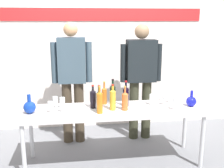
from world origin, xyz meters
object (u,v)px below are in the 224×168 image
Objects in this scene: wine_bottle_1 at (99,100)px; presenter_left at (72,76)px; decanter_blue_right at (191,101)px; wine_bottle_3 at (113,99)px; presenter_right at (141,74)px; wine_bottle_6 at (104,95)px; wine_glass_left_3 at (62,104)px; decanter_blue_left at (30,107)px; wine_glass_right_3 at (170,96)px; wine_bottle_7 at (126,96)px; wine_glass_right_1 at (176,101)px; wine_bottle_0 at (125,100)px; wine_glass_right_2 at (163,93)px; display_table at (114,113)px; wine_glass_left_1 at (50,105)px; wine_bottle_2 at (113,94)px; wine_bottle_4 at (93,98)px; wine_glass_left_2 at (55,100)px; wine_glass_right_4 at (166,98)px; wine_glass_left_0 at (62,100)px; wine_glass_right_0 at (152,97)px; wine_bottle_5 at (100,102)px.

presenter_left is at bearing 113.91° from wine_bottle_1.
decanter_blue_right is 0.64× the size of wine_bottle_3.
wine_bottle_1 is 0.99× the size of wine_bottle_3.
presenter_right reaches higher than decanter_blue_right.
wine_glass_left_3 is (-0.53, -0.26, -0.02)m from wine_bottle_6.
decanter_blue_left reaches higher than wine_glass_right_3.
wine_bottle_7 reaches higher than wine_glass_right_1.
wine_bottle_0 is 0.67m from wine_glass_right_2.
wine_bottle_0 is at bearing -23.57° from display_table.
wine_bottle_7 is at bearing 5.61° from decanter_blue_left.
wine_glass_left_1 is (-0.74, -0.01, -0.04)m from wine_bottle_3.
wine_bottle_7 is (-0.83, 0.12, 0.07)m from decanter_blue_right.
wine_bottle_0 is 0.90× the size of wine_bottle_2.
wine_glass_right_1 is at bearing -156.45° from decanter_blue_right.
decanter_blue_left is 0.76m from wine_bottle_4.
presenter_right is at bearing 124.08° from decanter_blue_right.
wine_bottle_4 is at bearing -178.62° from wine_bottle_7.
wine_bottle_4 is 0.47m from wine_glass_left_2.
wine_glass_right_4 is (0.78, -0.15, -0.02)m from wine_bottle_6.
wine_bottle_3 is at bearing -146.66° from wine_bottle_7.
wine_glass_left_0 is at bearing 174.74° from decanter_blue_right.
wine_bottle_7 is at bearing 158.70° from wine_glass_right_1.
wine_bottle_1 is at bearing -0.89° from decanter_blue_left.
wine_bottle_1 is (-0.31, 0.02, 0.01)m from wine_bottle_0.
wine_glass_right_0 is 0.89× the size of wine_glass_right_1.
display_table is at bearing 11.33° from wine_bottle_1.
wine_glass_left_1 is (-0.93, -0.13, -0.04)m from wine_bottle_7.
wine_glass_right_4 is at bearing -10.98° from wine_bottle_2.
wine_glass_right_0 is 0.26m from wine_glass_right_2.
wine_bottle_4 is 0.22m from wine_bottle_5.
wine_glass_left_1 is at bearing -179.75° from wine_bottle_1.
wine_bottle_3 is 1.09× the size of wine_bottle_4.
wine_bottle_5 is at bearing -156.03° from wine_glass_right_2.
wine_bottle_7 is at bearing 1.38° from wine_bottle_4.
wine_bottle_4 is at bearing -140.82° from presenter_right.
wine_glass_right_1 is (0.84, -0.35, -0.01)m from wine_bottle_6.
wine_bottle_6 is (0.41, -0.48, -0.17)m from presenter_left.
wine_bottle_1 is at bearing -109.08° from wine_bottle_6.
wine_bottle_4 is at bearing 161.87° from display_table.
decanter_blue_left is at bearing 180.00° from decanter_blue_right.
presenter_right is 5.42× the size of wine_bottle_3.
display_table is 6.74× the size of wine_bottle_5.
decanter_blue_right is at bearing -12.71° from wine_bottle_6.
wine_bottle_3 reaches higher than wine_glass_right_4.
wine_bottle_0 reaches higher than wine_glass_right_4.
display_table is at bearing 169.87° from wine_glass_right_1.
wine_glass_right_3 is at bearing 13.01° from wine_bottle_3.
decanter_blue_left is 0.94m from wine_bottle_6.
decanter_blue_left is 1.69× the size of wine_glass_left_0.
wine_glass_right_4 is at bearing 12.93° from wine_bottle_5.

